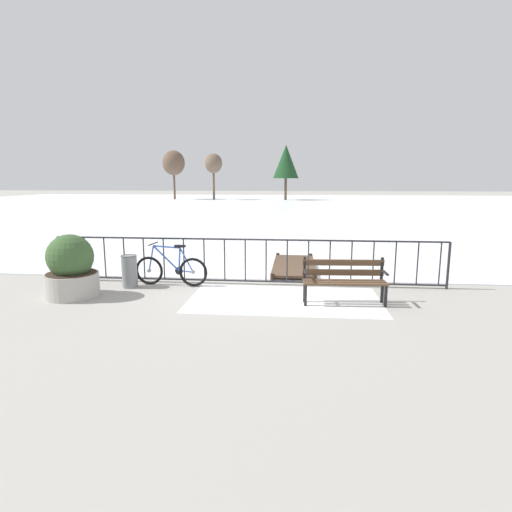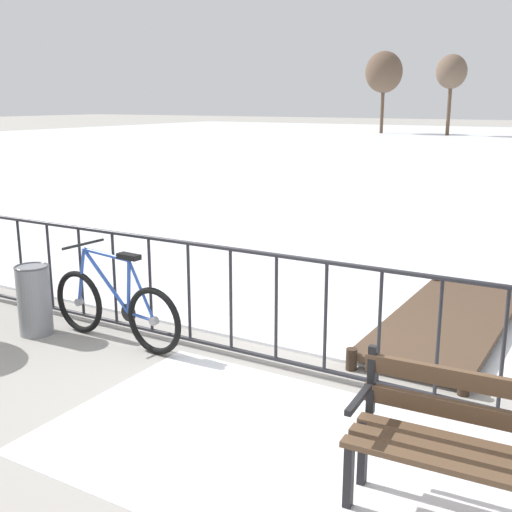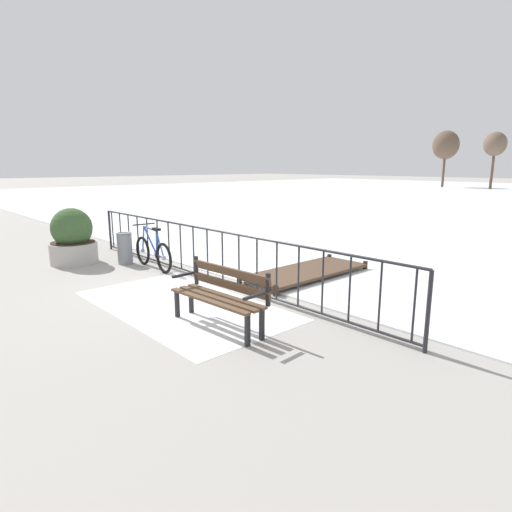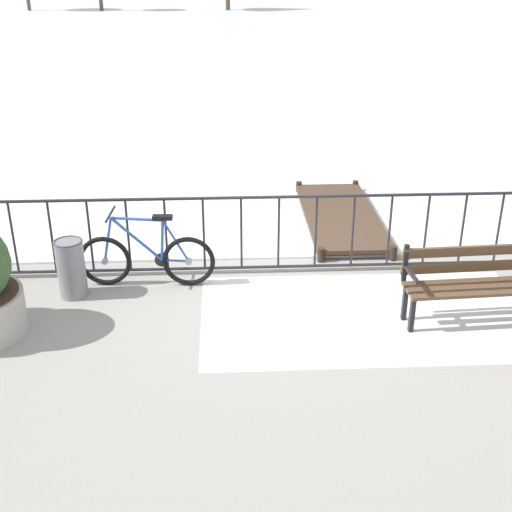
% 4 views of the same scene
% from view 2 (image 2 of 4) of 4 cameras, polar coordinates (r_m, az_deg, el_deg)
% --- Properties ---
extents(ground_plane, '(160.00, 160.00, 0.00)m').
position_cam_2_polar(ground_plane, '(5.86, 1.78, -9.97)').
color(ground_plane, '#9E9991').
extents(snow_patch, '(3.84, 2.12, 0.01)m').
position_cam_2_polar(snow_patch, '(4.53, 5.02, -17.63)').
color(snow_patch, white).
rests_on(snow_patch, ground).
extents(railing_fence, '(9.06, 0.06, 1.07)m').
position_cam_2_polar(railing_fence, '(5.65, 1.83, -4.77)').
color(railing_fence, '#232328').
rests_on(railing_fence, ground).
extents(bicycle_near_railing, '(1.71, 0.52, 0.97)m').
position_cam_2_polar(bicycle_near_railing, '(6.44, -12.58, -4.54)').
color(bicycle_near_railing, black).
rests_on(bicycle_near_railing, ground).
extents(park_bench, '(1.62, 0.57, 0.89)m').
position_cam_2_polar(park_bench, '(3.91, 20.66, -15.41)').
color(park_bench, brown).
rests_on(park_bench, ground).
extents(trash_bin, '(0.35, 0.35, 0.73)m').
position_cam_2_polar(trash_bin, '(6.91, -19.32, -3.70)').
color(trash_bin, gray).
rests_on(trash_bin, ground).
extents(wooden_dock, '(1.10, 2.90, 0.20)m').
position_cam_2_polar(wooden_dock, '(6.94, 16.82, -5.64)').
color(wooden_dock, '#4C3828').
rests_on(wooden_dock, ground).
extents(tree_far_west, '(2.65, 2.65, 5.80)m').
position_cam_2_polar(tree_far_west, '(48.11, 11.44, 15.89)').
color(tree_far_west, brown).
rests_on(tree_far_west, ground).
extents(tree_west_mid, '(2.06, 2.06, 5.38)m').
position_cam_2_polar(tree_west_mid, '(46.23, 17.18, 15.51)').
color(tree_west_mid, brown).
rests_on(tree_west_mid, ground).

